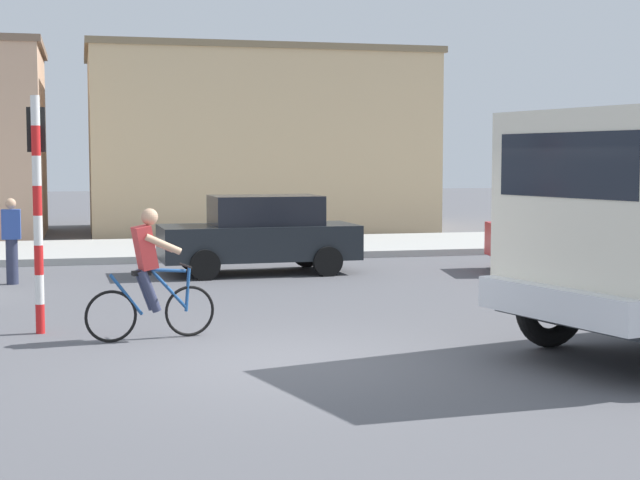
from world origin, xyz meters
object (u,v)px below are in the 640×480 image
object	(u,v)px
cyclist	(150,274)
car_far_side	(260,234)
traffic_light_pole	(37,181)
pedestrian_near_kerb	(11,239)
car_red_near	(590,233)

from	to	relation	value
cyclist	car_far_side	xyz separation A→B (m)	(2.70, 6.87, -0.05)
traffic_light_pole	pedestrian_near_kerb	xyz separation A→B (m)	(-0.72, 5.39, -1.22)
car_red_near	car_far_side	world-z (taller)	same
car_red_near	cyclist	bearing A→B (deg)	-149.58
cyclist	traffic_light_pole	xyz separation A→B (m)	(-1.42, 0.88, 1.20)
cyclist	pedestrian_near_kerb	world-z (taller)	cyclist
car_far_side	pedestrian_near_kerb	distance (m)	4.88
traffic_light_pole	cyclist	bearing A→B (deg)	-31.78
cyclist	car_far_side	world-z (taller)	cyclist
car_red_near	pedestrian_near_kerb	bearing A→B (deg)	176.49
car_far_side	car_red_near	bearing A→B (deg)	-10.98
cyclist	car_red_near	xyz separation A→B (m)	(9.47, 5.56, -0.05)
cyclist	car_red_near	world-z (taller)	cyclist
car_red_near	pedestrian_near_kerb	xyz separation A→B (m)	(-11.60, 0.71, 0.03)
car_far_side	pedestrian_near_kerb	bearing A→B (deg)	-172.93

